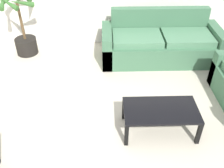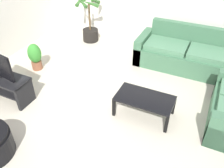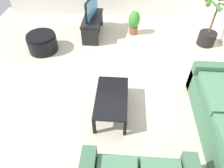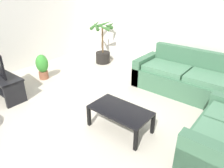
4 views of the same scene
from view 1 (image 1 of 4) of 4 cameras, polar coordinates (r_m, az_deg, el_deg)
ground_plane at (r=3.42m, az=-1.59°, el=-14.51°), size 6.60×6.60×0.00m
couch_main at (r=5.13m, az=10.68°, el=8.69°), size 2.25×0.90×0.90m
coffee_table at (r=3.48m, az=10.74°, el=-6.13°), size 0.98×0.54×0.38m
potted_palm at (r=5.43m, az=-19.01°, el=10.86°), size 0.72×0.73×1.24m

